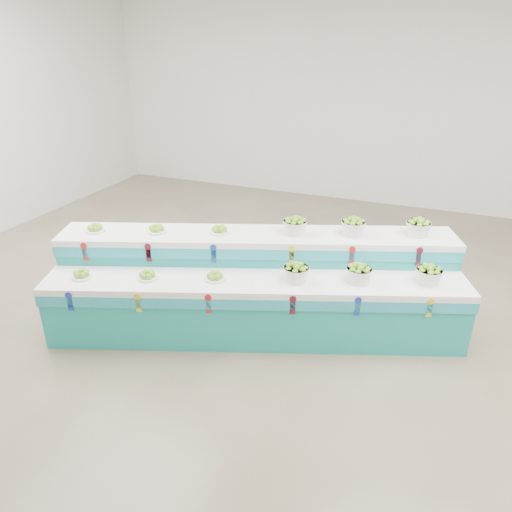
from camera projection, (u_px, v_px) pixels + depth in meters
name	position (u px, v px, depth m)	size (l,w,h in m)	color
ground	(250.00, 324.00, 5.53)	(10.00, 10.00, 0.00)	brown
back_wall	(354.00, 96.00, 8.88)	(10.00, 10.00, 0.00)	silver
display_stand	(256.00, 285.00, 5.32)	(4.47, 1.15, 1.02)	teal
plate_lower_left	(81.00, 274.00, 5.02)	(0.22, 0.22, 0.09)	white
plate_lower_mid	(147.00, 275.00, 5.00)	(0.22, 0.22, 0.09)	white
plate_lower_right	(215.00, 276.00, 4.98)	(0.22, 0.22, 0.09)	white
basket_lower_left	(296.00, 272.00, 4.93)	(0.27, 0.27, 0.20)	silver
basket_lower_mid	(359.00, 273.00, 4.91)	(0.27, 0.27, 0.20)	silver
basket_lower_right	(429.00, 274.00, 4.89)	(0.27, 0.27, 0.20)	silver
plate_upper_left	(95.00, 228.00, 5.39)	(0.22, 0.22, 0.09)	white
plate_upper_mid	(156.00, 229.00, 5.37)	(0.22, 0.22, 0.09)	white
plate_upper_right	(219.00, 229.00, 5.35)	(0.22, 0.22, 0.09)	white
basket_upper_left	(295.00, 226.00, 5.30)	(0.27, 0.27, 0.20)	silver
basket_upper_mid	(353.00, 226.00, 5.28)	(0.27, 0.27, 0.20)	silver
basket_upper_right	(418.00, 227.00, 5.26)	(0.27, 0.27, 0.20)	silver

